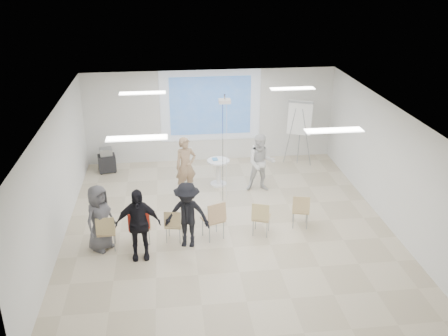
{
  "coord_description": "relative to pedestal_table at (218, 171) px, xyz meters",
  "views": [
    {
      "loc": [
        -1.39,
        -10.88,
        6.29
      ],
      "look_at": [
        0.0,
        0.8,
        1.25
      ],
      "focal_mm": 40.0,
      "sensor_mm": 36.0,
      "label": 1
    }
  ],
  "objects": [
    {
      "name": "ceiling",
      "position": [
        -0.03,
        -2.46,
        2.6
      ],
      "size": [
        8.0,
        9.0,
        0.1
      ],
      "primitive_type": "cube",
      "color": "white",
      "rests_on": "wall_back"
    },
    {
      "name": "flipchart_easel",
      "position": [
        2.73,
        1.31,
        1.09
      ],
      "size": [
        0.83,
        0.67,
        2.09
      ],
      "rotation": [
        0.0,
        0.0,
        -0.42
      ],
      "color": "#94979C",
      "rests_on": "floor"
    },
    {
      "name": "projection_image",
      "position": [
        -0.03,
        2.01,
        1.4
      ],
      "size": [
        2.6,
        0.01,
        1.9
      ],
      "primitive_type": "cube",
      "color": "#376CBC",
      "rests_on": "wall_back"
    },
    {
      "name": "audience_outer",
      "position": [
        -3.06,
        -3.13,
        0.44
      ],
      "size": [
        0.99,
        1.04,
        1.78
      ],
      "primitive_type": "imported",
      "rotation": [
        0.0,
        0.0,
        0.91
      ],
      "color": "#535357",
      "rests_on": "floor"
    },
    {
      "name": "fluor_panel_sw",
      "position": [
        -2.03,
        -3.96,
        2.52
      ],
      "size": [
        1.2,
        0.3,
        0.02
      ],
      "primitive_type": "cube",
      "color": "white",
      "rests_on": "ceiling"
    },
    {
      "name": "audience_left",
      "position": [
        -2.16,
        -3.61,
        0.51
      ],
      "size": [
        1.13,
        0.69,
        1.93
      ],
      "primitive_type": "imported",
      "rotation": [
        0.0,
        0.0,
        0.01
      ],
      "color": "black",
      "rests_on": "floor"
    },
    {
      "name": "wall_right",
      "position": [
        4.02,
        -2.46,
        1.05
      ],
      "size": [
        0.1,
        9.0,
        3.0
      ],
      "primitive_type": "cube",
      "color": "silver",
      "rests_on": "floor"
    },
    {
      "name": "av_cart",
      "position": [
        -3.36,
        1.38,
        -0.09
      ],
      "size": [
        0.59,
        0.51,
        0.78
      ],
      "rotation": [
        0.0,
        0.0,
        0.19
      ],
      "color": "black",
      "rests_on": "floor"
    },
    {
      "name": "fluor_panel_se",
      "position": [
        1.97,
        -3.96,
        2.52
      ],
      "size": [
        1.2,
        0.3,
        0.02
      ],
      "primitive_type": "cube",
      "color": "white",
      "rests_on": "ceiling"
    },
    {
      "name": "chair_center",
      "position": [
        -0.42,
        -3.03,
        0.13
      ],
      "size": [
        0.61,
        0.63,
        0.99
      ],
      "rotation": [
        0.0,
        0.0,
        0.37
      ],
      "color": "tan",
      "rests_on": "floor"
    },
    {
      "name": "fluor_panel_ne",
      "position": [
        1.97,
        -0.46,
        2.52
      ],
      "size": [
        1.2,
        0.3,
        0.02
      ],
      "primitive_type": "cube",
      "color": "white",
      "rests_on": "ceiling"
    },
    {
      "name": "wall_left",
      "position": [
        -4.08,
        -2.46,
        1.05
      ],
      "size": [
        0.1,
        9.0,
        3.0
      ],
      "primitive_type": "cube",
      "color": "silver",
      "rests_on": "floor"
    },
    {
      "name": "chair_right_far",
      "position": [
        1.75,
        -2.72,
        0.08
      ],
      "size": [
        0.51,
        0.53,
        0.89
      ],
      "rotation": [
        0.0,
        0.0,
        -0.23
      ],
      "color": "tan",
      "rests_on": "floor"
    },
    {
      "name": "player_right",
      "position": [
        1.17,
        -0.48,
        0.48
      ],
      "size": [
        0.97,
        0.81,
        1.87
      ],
      "primitive_type": "imported",
      "rotation": [
        0.0,
        0.0,
        -0.1
      ],
      "color": "white",
      "rests_on": "floor"
    },
    {
      "name": "pedestal_table",
      "position": [
        0.0,
        0.0,
        0.0
      ],
      "size": [
        0.71,
        0.71,
        0.81
      ],
      "rotation": [
        0.0,
        0.0,
        0.09
      ],
      "color": "white",
      "rests_on": "floor"
    },
    {
      "name": "red_jacket",
      "position": [
        -2.17,
        -3.25,
        0.27
      ],
      "size": [
        0.48,
        0.25,
        0.45
      ],
      "primitive_type": "cube",
      "rotation": [
        0.0,
        0.0,
        0.31
      ],
      "color": "#B42516",
      "rests_on": "chair_left_mid"
    },
    {
      "name": "projection_halo",
      "position": [
        -0.03,
        2.03,
        1.4
      ],
      "size": [
        3.2,
        0.01,
        2.3
      ],
      "primitive_type": "cube",
      "color": "silver",
      "rests_on": "wall_back"
    },
    {
      "name": "laptop",
      "position": [
        -1.38,
        -2.95,
        -0.0
      ],
      "size": [
        0.35,
        0.28,
        0.02
      ],
      "primitive_type": "imported",
      "rotation": [
        0.0,
        0.0,
        2.94
      ],
      "color": "black",
      "rests_on": "chair_left_inner"
    },
    {
      "name": "audience_mid",
      "position": [
        -1.07,
        -3.24,
        0.46
      ],
      "size": [
        1.29,
        0.9,
        1.82
      ],
      "primitive_type": "imported",
      "rotation": [
        0.0,
        0.0,
        -0.23
      ],
      "color": "black",
      "rests_on": "floor"
    },
    {
      "name": "floor",
      "position": [
        -0.03,
        -2.46,
        -0.5
      ],
      "size": [
        8.0,
        9.0,
        0.1
      ],
      "primitive_type": "cube",
      "color": "beige",
      "rests_on": "ground"
    },
    {
      "name": "chair_left_inner",
      "position": [
        -1.39,
        -3.04,
        0.05
      ],
      "size": [
        0.47,
        0.49,
        0.84
      ],
      "rotation": [
        0.0,
        0.0,
        -0.2
      ],
      "color": "tan",
      "rests_on": "floor"
    },
    {
      "name": "ceiling_projector",
      "position": [
        0.07,
        -0.97,
        2.24
      ],
      "size": [
        0.3,
        0.25,
        3.0
      ],
      "color": "white",
      "rests_on": "ceiling"
    },
    {
      "name": "controller_left",
      "position": [
        -0.79,
        -0.2,
        0.8
      ],
      "size": [
        0.07,
        0.12,
        0.04
      ],
      "primitive_type": "cube",
      "rotation": [
        0.0,
        0.0,
        0.32
      ],
      "color": "silver",
      "rests_on": "player_left"
    },
    {
      "name": "controller_right",
      "position": [
        0.99,
        -0.23,
        0.81
      ],
      "size": [
        0.05,
        0.11,
        0.04
      ],
      "primitive_type": "cube",
      "rotation": [
        0.0,
        0.0,
        -0.1
      ],
      "color": "white",
      "rests_on": "player_right"
    },
    {
      "name": "chair_far_left",
      "position": [
        -2.92,
        -3.23,
        0.07
      ],
      "size": [
        0.44,
        0.47,
        0.89
      ],
      "rotation": [
        0.0,
        0.0,
        0.06
      ],
      "color": "tan",
      "rests_on": "floor"
    },
    {
      "name": "chair_left_mid",
      "position": [
        -2.15,
        -3.1,
        0.06
      ],
      "size": [
        0.52,
        0.54,
        0.87
      ],
      "rotation": [
        0.0,
        0.0,
        0.31
      ],
      "color": "tan",
      "rests_on": "floor"
    },
    {
      "name": "player_left",
      "position": [
        -0.97,
        -0.45,
        0.5
      ],
      "size": [
        0.81,
        0.66,
        1.9
      ],
      "primitive_type": "imported",
      "rotation": [
        0.0,
        0.0,
        0.32
      ],
      "color": "tan",
      "rests_on": "floor"
    },
    {
      "name": "chair_right_inner",
      "position": [
        0.7,
        -2.98,
        0.07
      ],
      "size": [
        0.54,
        0.56,
        0.89
      ],
      "rotation": [
        0.0,
        0.0,
        -0.35
      ],
      "color": "tan",
      "rests_on": "floor"
    },
    {
      "name": "fluor_panel_nw",
      "position": [
        -2.03,
        -0.46,
        2.52
      ],
      "size": [
        1.2,
        0.3,
        0.02
      ],
      "primitive_type": "cube",
      "color": "white",
      "rests_on": "ceiling"
    },
    {
      "name": "wall_back",
      "position": [
        -0.03,
        2.09,
        1.05
      ],
      "size": [
        8.0,
        0.1,
        3.0
      ],
      "primitive_type": "cube",
      "color": "silver",
      "rests_on": "floor"
    }
  ]
}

